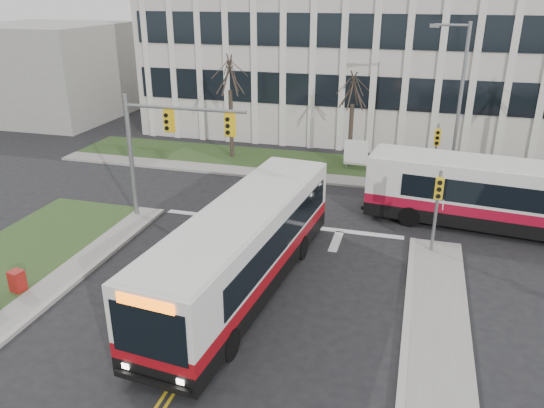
% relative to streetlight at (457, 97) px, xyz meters
% --- Properties ---
extents(ground, '(120.00, 120.00, 0.00)m').
position_rel_streetlight_xyz_m(ground, '(-8.03, -16.20, -5.19)').
color(ground, black).
rests_on(ground, ground).
extents(sidewalk_cross, '(44.00, 1.60, 0.14)m').
position_rel_streetlight_xyz_m(sidewalk_cross, '(-3.03, -1.00, -5.12)').
color(sidewalk_cross, '#9E9B93').
rests_on(sidewalk_cross, ground).
extents(building_lawn, '(44.00, 5.00, 0.12)m').
position_rel_streetlight_xyz_m(building_lawn, '(-3.03, 1.80, -5.13)').
color(building_lawn, '#2F4B20').
rests_on(building_lawn, ground).
extents(office_building, '(40.00, 16.00, 12.00)m').
position_rel_streetlight_xyz_m(office_building, '(-3.03, 13.80, 0.81)').
color(office_building, beige).
rests_on(office_building, ground).
extents(building_annex, '(12.00, 12.00, 8.00)m').
position_rel_streetlight_xyz_m(building_annex, '(-34.03, 9.80, -1.19)').
color(building_annex, '#9E9B93').
rests_on(building_annex, ground).
extents(mast_arm_signal, '(6.11, 0.38, 6.20)m').
position_rel_streetlight_xyz_m(mast_arm_signal, '(-13.65, -9.04, -0.94)').
color(mast_arm_signal, slate).
rests_on(mast_arm_signal, ground).
extents(signal_pole_near, '(0.34, 0.39, 3.80)m').
position_rel_streetlight_xyz_m(signal_pole_near, '(-0.83, -9.30, -2.69)').
color(signal_pole_near, slate).
rests_on(signal_pole_near, ground).
extents(signal_pole_far, '(0.34, 0.39, 3.80)m').
position_rel_streetlight_xyz_m(signal_pole_far, '(-0.83, -0.80, -2.69)').
color(signal_pole_far, slate).
rests_on(signal_pole_far, ground).
extents(streetlight, '(2.15, 0.25, 9.20)m').
position_rel_streetlight_xyz_m(streetlight, '(0.00, 0.00, 0.00)').
color(streetlight, slate).
rests_on(streetlight, ground).
extents(directory_sign, '(1.50, 0.12, 2.00)m').
position_rel_streetlight_xyz_m(directory_sign, '(-5.53, 1.30, -4.02)').
color(directory_sign, slate).
rests_on(directory_sign, ground).
extents(tree_left, '(1.80, 1.80, 7.70)m').
position_rel_streetlight_xyz_m(tree_left, '(-14.03, 1.80, 0.32)').
color(tree_left, '#42352B').
rests_on(tree_left, ground).
extents(tree_mid, '(1.80, 1.80, 6.82)m').
position_rel_streetlight_xyz_m(tree_mid, '(-6.03, 2.00, -0.31)').
color(tree_mid, '#42352B').
rests_on(tree_mid, ground).
extents(bus_main, '(3.94, 12.82, 3.37)m').
position_rel_streetlight_xyz_m(bus_main, '(-7.77, -14.25, -3.51)').
color(bus_main, silver).
rests_on(bus_main, ground).
extents(bus_cross, '(12.48, 4.03, 3.27)m').
position_rel_streetlight_xyz_m(bus_cross, '(2.10, -5.77, -3.56)').
color(bus_cross, silver).
rests_on(bus_cross, ground).
extents(newspaper_box_red, '(0.58, 0.55, 0.95)m').
position_rel_streetlight_xyz_m(newspaper_box_red, '(-15.95, -16.90, -4.72)').
color(newspaper_box_red, maroon).
rests_on(newspaper_box_red, ground).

